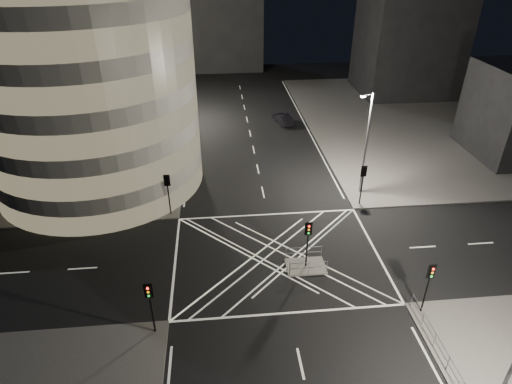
{
  "coord_description": "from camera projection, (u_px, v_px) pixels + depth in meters",
  "views": [
    {
      "loc": [
        -4.25,
        -26.25,
        21.67
      ],
      "look_at": [
        -1.18,
        5.08,
        3.0
      ],
      "focal_mm": 30.0,
      "sensor_mm": 36.0,
      "label": 1
    }
  ],
  "objects": [
    {
      "name": "ground",
      "position": [
        277.0,
        256.0,
        33.88
      ],
      "size": [
        120.0,
        120.0,
        0.0
      ],
      "primitive_type": "plane",
      "color": "black",
      "rests_on": "ground"
    },
    {
      "name": "sidewalk_far_left",
      "position": [
        23.0,
        135.0,
        54.52
      ],
      "size": [
        42.0,
        42.0,
        0.15
      ],
      "primitive_type": "cube",
      "color": "#524F4C",
      "rests_on": "ground"
    },
    {
      "name": "sidewalk_far_right",
      "position": [
        456.0,
        119.0,
        59.38
      ],
      "size": [
        42.0,
        42.0,
        0.15
      ],
      "primitive_type": "cube",
      "color": "#524F4C",
      "rests_on": "ground"
    },
    {
      "name": "central_island",
      "position": [
        306.0,
        266.0,
        32.72
      ],
      "size": [
        3.0,
        2.0,
        0.15
      ],
      "primitive_type": "cube",
      "color": "slate",
      "rests_on": "ground"
    },
    {
      "name": "office_tower_curved",
      "position": [
        43.0,
        46.0,
        41.72
      ],
      "size": [
        30.0,
        29.0,
        27.2
      ],
      "color": "gray",
      "rests_on": "sidewalk_far_left"
    },
    {
      "name": "office_block_rear",
      "position": [
        89.0,
        23.0,
        62.3
      ],
      "size": [
        24.0,
        16.0,
        22.0
      ],
      "primitive_type": "cube",
      "color": "gray",
      "rests_on": "sidewalk_far_left"
    },
    {
      "name": "building_right_far",
      "position": [
        408.0,
        44.0,
        66.4
      ],
      "size": [
        14.0,
        12.0,
        15.0
      ],
      "primitive_type": "cube",
      "color": "black",
      "rests_on": "sidewalk_far_right"
    },
    {
      "name": "building_far_end",
      "position": [
        213.0,
        19.0,
        78.6
      ],
      "size": [
        18.0,
        8.0,
        18.0
      ],
      "primitive_type": "cube",
      "color": "black",
      "rests_on": "ground"
    },
    {
      "name": "tree_a",
      "position": [
        148.0,
        159.0,
        38.33
      ],
      "size": [
        5.02,
        5.02,
        7.4
      ],
      "color": "black",
      "rests_on": "sidewalk_far_left"
    },
    {
      "name": "tree_b",
      "position": [
        155.0,
        130.0,
        43.31
      ],
      "size": [
        4.86,
        4.86,
        7.6
      ],
      "color": "black",
      "rests_on": "sidewalk_far_left"
    },
    {
      "name": "tree_c",
      "position": [
        161.0,
        114.0,
        48.66
      ],
      "size": [
        4.6,
        4.6,
        7.03
      ],
      "color": "black",
      "rests_on": "sidewalk_far_left"
    },
    {
      "name": "tree_d",
      "position": [
        165.0,
        88.0,
        53.23
      ],
      "size": [
        5.38,
        5.38,
        8.6
      ],
      "color": "black",
      "rests_on": "sidewalk_far_left"
    },
    {
      "name": "tree_e",
      "position": [
        169.0,
        85.0,
        59.08
      ],
      "size": [
        4.22,
        4.22,
        6.53
      ],
      "color": "black",
      "rests_on": "sidewalk_far_left"
    },
    {
      "name": "traffic_signal_fl",
      "position": [
        168.0,
        187.0,
        37.47
      ],
      "size": [
        0.55,
        0.22,
        4.0
      ],
      "color": "black",
      "rests_on": "sidewalk_far_left"
    },
    {
      "name": "traffic_signal_nl",
      "position": [
        150.0,
        299.0,
        25.83
      ],
      "size": [
        0.55,
        0.22,
        4.0
      ],
      "color": "black",
      "rests_on": "sidewalk_near_left"
    },
    {
      "name": "traffic_signal_fr",
      "position": [
        363.0,
        178.0,
        38.95
      ],
      "size": [
        0.55,
        0.22,
        4.0
      ],
      "color": "black",
      "rests_on": "sidewalk_far_right"
    },
    {
      "name": "traffic_signal_nr",
      "position": [
        429.0,
        280.0,
        27.31
      ],
      "size": [
        0.55,
        0.22,
        4.0
      ],
      "color": "black",
      "rests_on": "sidewalk_near_right"
    },
    {
      "name": "traffic_signal_island",
      "position": [
        308.0,
        236.0,
        31.27
      ],
      "size": [
        0.55,
        0.22,
        4.0
      ],
      "color": "black",
      "rests_on": "central_island"
    },
    {
      "name": "street_lamp_left_near",
      "position": [
        162.0,
        136.0,
        40.53
      ],
      "size": [
        1.25,
        0.25,
        10.0
      ],
      "color": "slate",
      "rests_on": "sidewalk_far_left"
    },
    {
      "name": "street_lamp_left_far",
      "position": [
        175.0,
        82.0,
        55.94
      ],
      "size": [
        1.25,
        0.25,
        10.0
      ],
      "color": "slate",
      "rests_on": "sidewalk_far_left"
    },
    {
      "name": "street_lamp_right_far",
      "position": [
        366.0,
        141.0,
        39.55
      ],
      "size": [
        1.25,
        0.25,
        10.0
      ],
      "color": "slate",
      "rests_on": "sidewalk_far_right"
    },
    {
      "name": "railing_near_right",
      "position": [
        455.0,
        376.0,
        23.81
      ],
      "size": [
        0.06,
        11.7,
        1.1
      ],
      "primitive_type": "cube",
      "color": "slate",
      "rests_on": "sidewalk_near_right"
    },
    {
      "name": "railing_island_south",
      "position": [
        308.0,
        268.0,
        31.63
      ],
      "size": [
        2.8,
        0.06,
        1.1
      ],
      "primitive_type": "cube",
      "color": "slate",
      "rests_on": "central_island"
    },
    {
      "name": "railing_island_north",
      "position": [
        304.0,
        253.0,
        33.17
      ],
      "size": [
        2.8,
        0.06,
        1.1
      ],
      "primitive_type": "cube",
      "color": "slate",
      "rests_on": "central_island"
    },
    {
      "name": "sedan",
      "position": [
        283.0,
        119.0,
        57.89
      ],
      "size": [
        2.47,
        4.41,
        1.38
      ],
      "primitive_type": "imported",
      "rotation": [
        0.0,
        0.0,
        3.4
      ],
      "color": "black",
      "rests_on": "ground"
    }
  ]
}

